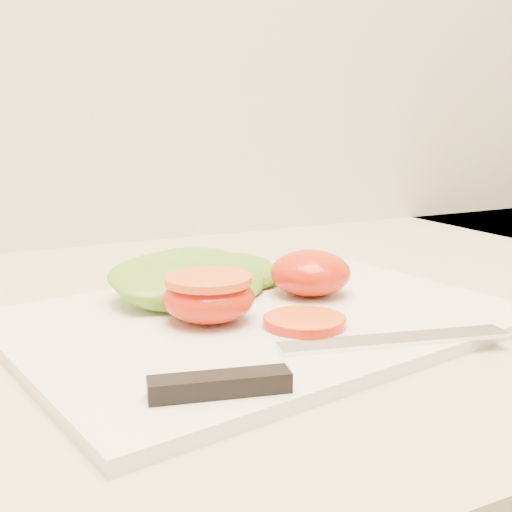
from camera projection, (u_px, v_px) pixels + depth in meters
name	position (u px, v px, depth m)	size (l,w,h in m)	color
cutting_board	(262.00, 318.00, 0.52)	(0.39, 0.28, 0.01)	silver
tomato_half_dome	(310.00, 273.00, 0.57)	(0.07, 0.07, 0.04)	red
tomato_half_cut	(209.00, 296.00, 0.49)	(0.07, 0.07, 0.04)	red
tomato_slice_0	(304.00, 321.00, 0.49)	(0.06, 0.06, 0.01)	orange
lettuce_leaf_0	(193.00, 277.00, 0.57)	(0.16, 0.11, 0.03)	#619B29
lettuce_leaf_1	(234.00, 273.00, 0.60)	(0.10, 0.08, 0.02)	#619B29
knife	(298.00, 364.00, 0.40)	(0.27, 0.07, 0.01)	silver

